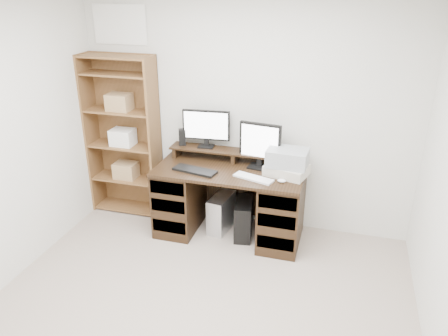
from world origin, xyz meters
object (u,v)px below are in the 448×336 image
at_px(desk, 230,201).
at_px(tower_black, 244,218).
at_px(tower_silver, 222,213).
at_px(monitor_small, 260,144).
at_px(printer, 287,170).
at_px(monitor_wide, 206,127).
at_px(bookshelf, 124,135).

height_order(desk, tower_black, desk).
relative_size(desk, tower_silver, 3.78).
bearing_deg(desk, monitor_small, 25.60).
xyz_separation_m(desk, tower_black, (0.15, -0.00, -0.19)).
distance_m(desk, printer, 0.70).
relative_size(monitor_wide, bookshelf, 0.28).
bearing_deg(tower_silver, monitor_small, 19.39).
xyz_separation_m(tower_silver, bookshelf, (-1.18, 0.15, 0.72)).
bearing_deg(monitor_small, monitor_wide, 176.87).
relative_size(monitor_wide, tower_silver, 1.26).
relative_size(printer, tower_black, 0.93).
xyz_separation_m(printer, tower_silver, (-0.68, 0.04, -0.60)).
xyz_separation_m(monitor_small, tower_black, (-0.12, -0.13, -0.80)).
bearing_deg(monitor_wide, bookshelf, 176.82).
height_order(tower_silver, tower_black, tower_black).
relative_size(monitor_small, tower_black, 1.10).
bearing_deg(bookshelf, desk, -9.41).
bearing_deg(monitor_wide, tower_silver, -45.48).
bearing_deg(bookshelf, tower_silver, -7.41).
height_order(monitor_small, tower_black, monitor_small).
height_order(printer, tower_silver, printer).
bearing_deg(tower_black, monitor_small, 39.06).
distance_m(monitor_small, tower_black, 0.82).
xyz_separation_m(monitor_wide, bookshelf, (-0.96, -0.03, -0.17)).
bearing_deg(tower_black, monitor_wide, 143.94).
distance_m(tower_silver, bookshelf, 1.39).
xyz_separation_m(monitor_wide, tower_black, (0.48, -0.25, -0.89)).
bearing_deg(tower_silver, tower_black, -4.40).
height_order(monitor_wide, tower_silver, monitor_wide).
relative_size(tower_silver, tower_black, 0.94).
distance_m(printer, bookshelf, 1.87).
xyz_separation_m(printer, bookshelf, (-1.85, 0.19, 0.12)).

